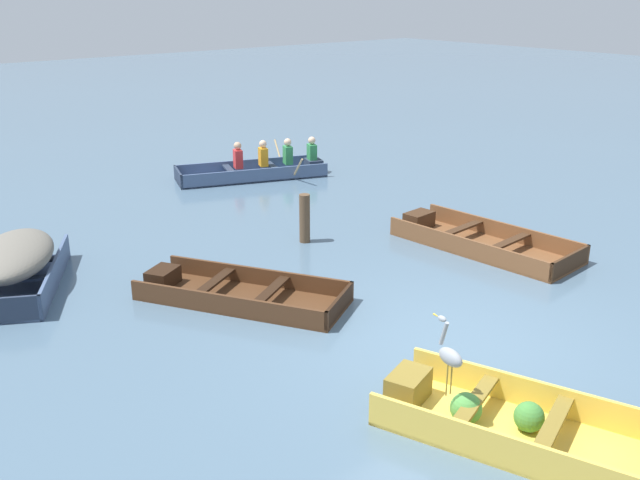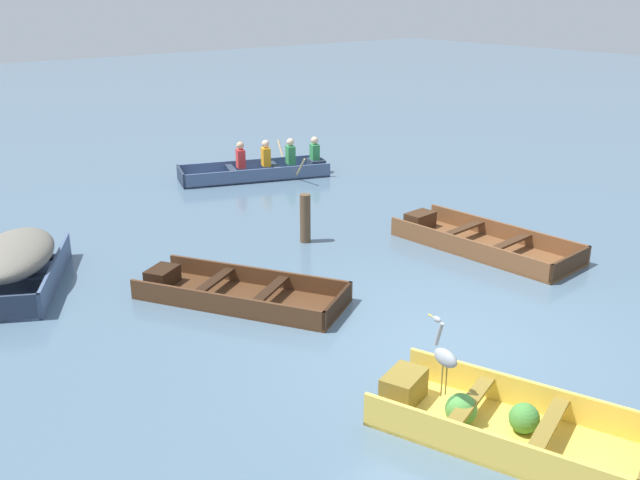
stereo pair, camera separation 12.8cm
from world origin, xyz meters
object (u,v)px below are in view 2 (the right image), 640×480
Objects in this scene: dinghy_yellow_foreground at (493,420)px; skiff_slate_blue_outer_moored at (16,259)px; skiff_dark_varnish_mid_moored at (233,292)px; mooring_post at (305,218)px; rowboat_slate_blue_with_crew at (264,168)px; heron_on_dinghy at (445,355)px; skiff_wooden_brown_near_moored at (478,241)px.

skiff_slate_blue_outer_moored reaches higher than dinghy_yellow_foreground.
skiff_dark_varnish_mid_moored is at bearing 94.02° from dinghy_yellow_foreground.
mooring_post is at bearing 29.21° from skiff_dark_varnish_mid_moored.
mooring_post is at bearing -115.36° from rowboat_slate_blue_with_crew.
heron_on_dinghy is (-0.02, -4.14, 0.75)m from skiff_dark_varnish_mid_moored.
mooring_post reaches higher than skiff_wooden_brown_near_moored.
heron_on_dinghy is at bearing -144.17° from skiff_wooden_brown_near_moored.
skiff_wooden_brown_near_moored is at bearing -88.30° from rowboat_slate_blue_with_crew.
heron_on_dinghy is at bearing -114.32° from rowboat_slate_blue_with_crew.
rowboat_slate_blue_with_crew reaches higher than skiff_slate_blue_outer_moored.
skiff_wooden_brown_near_moored is at bearing -25.38° from skiff_slate_blue_outer_moored.
skiff_dark_varnish_mid_moored is 0.87× the size of rowboat_slate_blue_with_crew.
heron_on_dinghy reaches higher than dinghy_yellow_foreground.
rowboat_slate_blue_with_crew reaches higher than mooring_post.
skiff_wooden_brown_near_moored is at bearing -10.09° from skiff_dark_varnish_mid_moored.
skiff_wooden_brown_near_moored is (4.26, 3.73, -0.04)m from dinghy_yellow_foreground.
skiff_slate_blue_outer_moored is 3.19× the size of mooring_post.
dinghy_yellow_foreground is 0.87× the size of skiff_wooden_brown_near_moored.
heron_on_dinghy is (2.32, -6.61, 0.40)m from skiff_slate_blue_outer_moored.
skiff_wooden_brown_near_moored reaches higher than skiff_dark_varnish_mid_moored.
skiff_dark_varnish_mid_moored is 7.13m from rowboat_slate_blue_with_crew.
rowboat_slate_blue_with_crew is at bearing 65.68° from heron_on_dinghy.
dinghy_yellow_foreground is 7.51m from skiff_slate_blue_outer_moored.
rowboat_slate_blue_with_crew is at bearing 68.19° from dinghy_yellow_foreground.
skiff_wooden_brown_near_moored is 6.44m from rowboat_slate_blue_with_crew.
skiff_slate_blue_outer_moored is at bearing 154.62° from skiff_wooden_brown_near_moored.
heron_on_dinghy reaches higher than skiff_dark_varnish_mid_moored.
rowboat_slate_blue_with_crew is (6.73, 3.15, -0.23)m from skiff_slate_blue_outer_moored.
skiff_dark_varnish_mid_moored is (-4.58, 0.82, -0.01)m from skiff_wooden_brown_near_moored.
skiff_dark_varnish_mid_moored is at bearing -46.50° from skiff_slate_blue_outer_moored.
skiff_slate_blue_outer_moored is 0.77× the size of rowboat_slate_blue_with_crew.
rowboat_slate_blue_with_crew is (-0.19, 6.44, 0.11)m from skiff_wooden_brown_near_moored.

